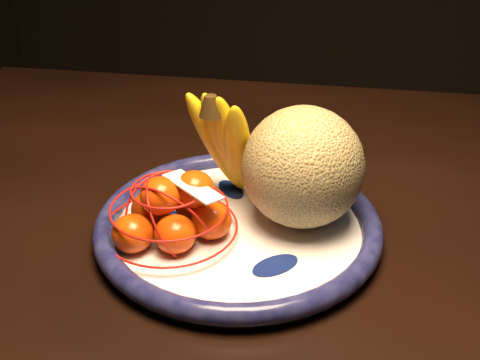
% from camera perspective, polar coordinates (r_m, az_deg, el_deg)
% --- Properties ---
extents(dining_table, '(1.59, 1.01, 0.77)m').
position_cam_1_polar(dining_table, '(0.81, 14.03, -8.90)').
color(dining_table, black).
rests_on(dining_table, ground).
extents(fruit_bowl, '(0.34, 0.34, 0.03)m').
position_cam_1_polar(fruit_bowl, '(0.71, -0.19, -4.35)').
color(fruit_bowl, white).
rests_on(fruit_bowl, dining_table).
extents(cantaloupe, '(0.14, 0.14, 0.14)m').
position_cam_1_polar(cantaloupe, '(0.69, 5.99, 1.24)').
color(cantaloupe, olive).
rests_on(cantaloupe, fruit_bowl).
extents(banana_bunch, '(0.10, 0.10, 0.16)m').
position_cam_1_polar(banana_bunch, '(0.73, -1.21, 3.85)').
color(banana_bunch, yellow).
rests_on(banana_bunch, fruit_bowl).
extents(mandarin_bag, '(0.20, 0.20, 0.10)m').
position_cam_1_polar(mandarin_bag, '(0.68, -6.35, -3.12)').
color(mandarin_bag, '#E84505').
rests_on(mandarin_bag, fruit_bowl).
extents(price_tag, '(0.08, 0.06, 0.01)m').
position_cam_1_polar(price_tag, '(0.66, -4.49, -0.62)').
color(price_tag, white).
rests_on(price_tag, mandarin_bag).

